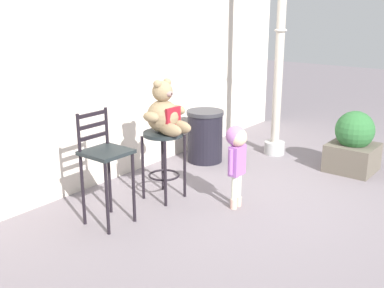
# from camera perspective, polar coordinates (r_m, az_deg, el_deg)

# --- Properties ---
(ground_plane) EXTENTS (24.00, 24.00, 0.00)m
(ground_plane) POSITION_cam_1_polar(r_m,az_deg,el_deg) (5.15, 8.60, -7.22)
(ground_plane) COLOR slate
(building_wall) EXTENTS (6.60, 0.30, 3.75)m
(building_wall) POSITION_cam_1_polar(r_m,az_deg,el_deg) (5.94, -8.02, 14.64)
(building_wall) COLOR beige
(building_wall) RESTS_ON ground_plane
(bar_stool_with_teddy) EXTENTS (0.43, 0.43, 0.76)m
(bar_stool_with_teddy) POSITION_cam_1_polar(r_m,az_deg,el_deg) (5.07, -3.50, -0.78)
(bar_stool_with_teddy) COLOR black
(bar_stool_with_teddy) RESTS_ON ground_plane
(teddy_bear) EXTENTS (0.54, 0.49, 0.57)m
(teddy_bear) POSITION_cam_1_polar(r_m,az_deg,el_deg) (4.94, -3.34, 3.77)
(teddy_bear) COLOR #897353
(teddy_bear) RESTS_ON bar_stool_with_teddy
(child_walking) EXTENTS (0.28, 0.23, 0.89)m
(child_walking) POSITION_cam_1_polar(r_m,az_deg,el_deg) (4.81, 5.49, -0.63)
(child_walking) COLOR #D3A592
(child_walking) RESTS_ON ground_plane
(trash_bin) EXTENTS (0.50, 0.50, 0.71)m
(trash_bin) POSITION_cam_1_polar(r_m,az_deg,el_deg) (6.34, 1.60, 0.99)
(trash_bin) COLOR black
(trash_bin) RESTS_ON ground_plane
(lamppost) EXTENTS (0.29, 0.29, 3.02)m
(lamppost) POSITION_cam_1_polar(r_m,az_deg,el_deg) (6.58, 10.54, 8.89)
(lamppost) COLOR #A7A7A5
(lamppost) RESTS_ON ground_plane
(bar_chair_empty) EXTENTS (0.41, 0.41, 1.11)m
(bar_chair_empty) POSITION_cam_1_polar(r_m,az_deg,el_deg) (4.52, -10.63, -1.80)
(bar_chair_empty) COLOR black
(bar_chair_empty) RESTS_ON ground_plane
(planter_with_shrub) EXTENTS (0.58, 0.58, 0.79)m
(planter_with_shrub) POSITION_cam_1_polar(r_m,az_deg,el_deg) (6.31, 19.14, 0.01)
(planter_with_shrub) COLOR #5E5549
(planter_with_shrub) RESTS_ON ground_plane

